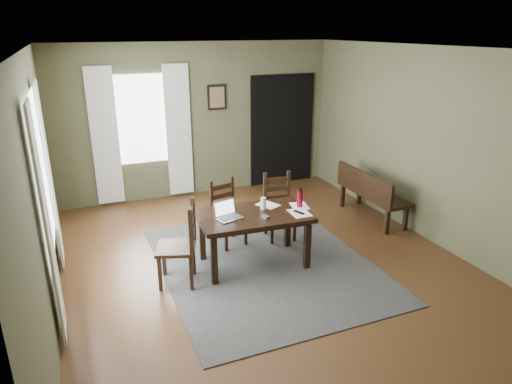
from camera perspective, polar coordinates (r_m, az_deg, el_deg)
name	(u,v)px	position (r m, az deg, el deg)	size (l,w,h in m)	color
ground	(265,264)	(6.06, 1.10, -8.97)	(5.00, 6.00, 0.01)	#492C16
room_shell	(266,128)	(5.42, 1.22, 8.00)	(5.02, 6.02, 2.71)	#505235
rug	(265,263)	(6.05, 1.10, -8.88)	(2.60, 3.20, 0.01)	#363636
dining_table	(254,220)	(5.78, -0.30, -3.51)	(1.45, 0.93, 0.70)	black
chair_end	(181,245)	(5.47, -9.38, -6.59)	(0.57, 0.57, 1.03)	black
chair_back_left	(227,214)	(6.43, -3.62, -2.71)	(0.49, 0.49, 0.92)	black
chair_back_right	(279,207)	(6.61, 2.91, -1.90)	(0.47, 0.47, 0.95)	black
bench	(370,191)	(7.47, 14.04, 0.18)	(0.45, 1.41, 0.80)	black
laptop	(227,213)	(5.62, -3.62, -2.69)	(0.36, 0.31, 0.21)	#B7B7BC
computer_mouse	(265,217)	(5.61, 1.16, -3.14)	(0.06, 0.10, 0.03)	#3F3F42
tv_remote	(299,212)	(5.79, 5.38, -2.55)	(0.04, 0.16, 0.02)	black
drinking_glass	(263,203)	(5.86, 0.93, -1.44)	(0.07, 0.07, 0.16)	silver
water_bottle	(300,198)	(5.95, 5.50, -0.79)	(0.09, 0.09, 0.26)	#A10C28
paper_b	(300,213)	(5.79, 5.48, -2.61)	(0.23, 0.31, 0.00)	white
paper_c	(268,205)	(6.02, 1.51, -1.62)	(0.21, 0.28, 0.00)	white
paper_d	(299,206)	(6.01, 5.45, -1.74)	(0.21, 0.28, 0.00)	white
window_left	(42,176)	(5.28, -25.17, 1.78)	(0.01, 1.30, 1.70)	white
window_back	(141,119)	(8.05, -14.15, 8.78)	(1.00, 0.01, 1.50)	white
curtain_left_near	(48,228)	(4.59, -24.60, -4.07)	(0.03, 0.48, 2.30)	silver
curtain_left_far	(50,176)	(6.13, -24.37, 1.79)	(0.03, 0.48, 2.30)	silver
curtain_back_left	(105,138)	(8.00, -18.36, 6.48)	(0.44, 0.03, 2.30)	silver
curtain_back_right	(179,131)	(8.18, -9.65, 7.48)	(0.44, 0.03, 2.30)	silver
framed_picture	(217,97)	(8.29, -4.91, 11.73)	(0.34, 0.03, 0.44)	black
doorway_back	(282,130)	(8.89, 3.29, 7.74)	(1.30, 0.03, 2.10)	black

